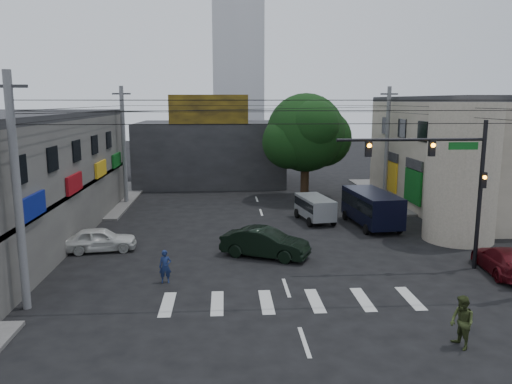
{
  "coord_description": "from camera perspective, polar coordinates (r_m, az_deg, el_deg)",
  "views": [
    {
      "loc": [
        -2.64,
        -23.6,
        8.08
      ],
      "look_at": [
        -0.89,
        4.0,
        3.0
      ],
      "focal_mm": 35.0,
      "sensor_mm": 36.0,
      "label": 1
    }
  ],
  "objects": [
    {
      "name": "sidewalk_far_right",
      "position": [
        47.12,
        22.41,
        -0.17
      ],
      "size": [
        16.0,
        16.0,
        0.15
      ],
      "primitive_type": "cube",
      "color": "#514F4C",
      "rests_on": "ground"
    },
    {
      "name": "navy_van",
      "position": [
        33.25,
        13.06,
        -1.93
      ],
      "size": [
        6.07,
        3.21,
        2.27
      ],
      "primitive_type": null,
      "rotation": [
        0.0,
        0.0,
        1.66
      ],
      "color": "black",
      "rests_on": "ground"
    },
    {
      "name": "ground",
      "position": [
        25.08,
        2.63,
        -8.4
      ],
      "size": [
        160.0,
        160.0,
        0.0
      ],
      "primitive_type": "plane",
      "color": "black",
      "rests_on": "ground"
    },
    {
      "name": "white_compact",
      "position": [
        28.5,
        -17.39,
        -5.19
      ],
      "size": [
        2.61,
        4.27,
        1.31
      ],
      "primitive_type": "imported",
      "rotation": [
        0.0,
        0.0,
        1.71
      ],
      "color": "silver",
      "rests_on": "ground"
    },
    {
      "name": "silver_minivan",
      "position": [
        33.94,
        6.74,
        -1.99
      ],
      "size": [
        4.45,
        2.94,
        1.68
      ],
      "primitive_type": null,
      "rotation": [
        0.0,
        0.0,
        1.74
      ],
      "color": "gray",
      "rests_on": "ground"
    },
    {
      "name": "dark_sedan",
      "position": [
        26.19,
        1.05,
        -5.83
      ],
      "size": [
        5.1,
        5.81,
        1.51
      ],
      "primitive_type": "imported",
      "rotation": [
        0.0,
        0.0,
        1.14
      ],
      "color": "black",
      "rests_on": "ground"
    },
    {
      "name": "utility_pole_far_right",
      "position": [
        41.86,
        14.73,
        5.29
      ],
      "size": [
        0.32,
        0.32,
        9.2
      ],
      "primitive_type": "cylinder",
      "color": "#59595B",
      "rests_on": "ground"
    },
    {
      "name": "utility_pole_far_left",
      "position": [
        40.52,
        -14.87,
        5.13
      ],
      "size": [
        0.32,
        0.32,
        9.2
      ],
      "primitive_type": "cylinder",
      "color": "#59595B",
      "rests_on": "ground"
    },
    {
      "name": "billboard",
      "position": [
        44.72,
        -5.45,
        9.36
      ],
      "size": [
        7.0,
        0.3,
        2.6
      ],
      "primitive_type": "cube",
      "color": "olive",
      "rests_on": "building_far"
    },
    {
      "name": "street_tree",
      "position": [
        41.22,
        5.68,
        6.72
      ],
      "size": [
        6.4,
        6.4,
        8.7
      ],
      "color": "black",
      "rests_on": "ground"
    },
    {
      "name": "pedestrian_olive",
      "position": [
        18.25,
        22.48,
        -13.61
      ],
      "size": [
        1.11,
        0.99,
        1.79
      ],
      "primitive_type": "imported",
      "rotation": [
        0.0,
        0.0,
        -1.39
      ],
      "color": "#303A1B",
      "rests_on": "ground"
    },
    {
      "name": "utility_pole_near_left",
      "position": [
        20.94,
        -25.62,
        -0.2
      ],
      "size": [
        0.32,
        0.32,
        9.2
      ],
      "primitive_type": "cylinder",
      "color": "#59595B",
      "rests_on": "ground"
    },
    {
      "name": "sidewalk_far_left",
      "position": [
        45.06,
        -23.5,
        -0.71
      ],
      "size": [
        16.0,
        16.0,
        0.15
      ],
      "primitive_type": "cube",
      "color": "#514F4C",
      "rests_on": "ground"
    },
    {
      "name": "building_far",
      "position": [
        49.87,
        -5.2,
        4.51
      ],
      "size": [
        14.0,
        10.0,
        6.0
      ],
      "primitive_type": "cube",
      "color": "#232326",
      "rests_on": "ground"
    },
    {
      "name": "traffic_gantry",
      "position": [
        25.11,
        21.05,
        2.27
      ],
      "size": [
        7.1,
        0.35,
        7.2
      ],
      "color": "black",
      "rests_on": "ground"
    },
    {
      "name": "maroon_sedan",
      "position": [
        26.5,
        26.5,
        -7.02
      ],
      "size": [
        2.86,
        4.87,
        1.29
      ],
      "primitive_type": "imported",
      "rotation": [
        0.0,
        0.0,
        3.02
      ],
      "color": "#460A0F",
      "rests_on": "ground"
    },
    {
      "name": "building_right",
      "position": [
        42.21,
        25.72,
        3.83
      ],
      "size": [
        14.0,
        18.0,
        8.0
      ],
      "primitive_type": "cube",
      "color": "gray",
      "rests_on": "ground"
    },
    {
      "name": "traffic_officer",
      "position": [
        22.97,
        -10.34,
        -8.38
      ],
      "size": [
        0.59,
        0.42,
        1.5
      ],
      "primitive_type": "imported",
      "rotation": [
        0.0,
        0.0,
        0.06
      ],
      "color": "#152149",
      "rests_on": "ground"
    },
    {
      "name": "tower_distant",
      "position": [
        94.66,
        -2.11,
        18.85
      ],
      "size": [
        9.0,
        9.0,
        44.0
      ],
      "primitive_type": "cube",
      "color": "silver",
      "rests_on": "ground"
    },
    {
      "name": "corner_column",
      "position": [
        31.05,
        22.47,
        2.06
      ],
      "size": [
        4.0,
        4.0,
        8.0
      ],
      "primitive_type": "cylinder",
      "color": "gray",
      "rests_on": "ground"
    }
  ]
}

